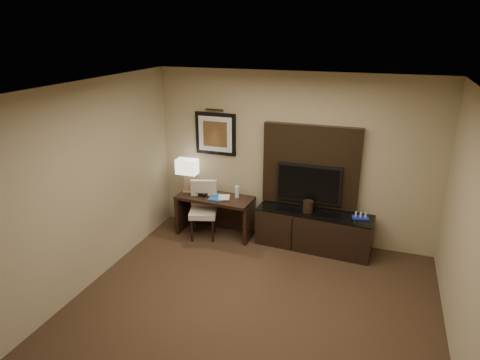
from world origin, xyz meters
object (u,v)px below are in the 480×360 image
at_px(water_bottle, 237,192).
at_px(desk_chair, 203,212).
at_px(table_lamp, 187,175).
at_px(desk, 215,215).
at_px(credenza, 313,230).
at_px(tv, 309,183).
at_px(minibar_tray, 361,216).
at_px(ice_bucket, 308,206).
at_px(desk_phone, 203,192).

bearing_deg(water_bottle, desk_chair, -151.95).
bearing_deg(table_lamp, desk_chair, -33.67).
bearing_deg(table_lamp, desk, -7.78).
xyz_separation_m(credenza, tv, (-0.14, 0.14, 0.71)).
xyz_separation_m(tv, minibar_tray, (0.83, -0.14, -0.36)).
relative_size(tv, water_bottle, 5.13).
distance_m(credenza, water_bottle, 1.37).
height_order(desk_chair, table_lamp, table_lamp).
bearing_deg(minibar_tray, tv, 170.37).
xyz_separation_m(desk_chair, water_bottle, (0.50, 0.27, 0.33)).
bearing_deg(ice_bucket, table_lamp, 178.84).
height_order(credenza, tv, tv).
height_order(tv, desk_phone, tv).
distance_m(tv, water_bottle, 1.18).
xyz_separation_m(table_lamp, desk_phone, (0.30, -0.06, -0.25)).
distance_m(desk, desk_phone, 0.44).
distance_m(desk_chair, water_bottle, 0.65).
relative_size(credenza, water_bottle, 9.12).
relative_size(credenza, tv, 1.78).
bearing_deg(water_bottle, tv, 5.27).
distance_m(table_lamp, desk_phone, 0.40).
relative_size(ice_bucket, minibar_tray, 0.76).
xyz_separation_m(desk, tv, (1.50, 0.19, 0.68)).
bearing_deg(tv, ice_bucket, -77.43).
height_order(table_lamp, water_bottle, table_lamp).
height_order(tv, water_bottle, tv).
bearing_deg(desk, credenza, 5.39).
bearing_deg(minibar_tray, desk_phone, -179.15).
bearing_deg(tv, table_lamp, -176.62).
distance_m(desk_chair, minibar_tray, 2.49).
xyz_separation_m(table_lamp, water_bottle, (0.88, 0.01, -0.20)).
distance_m(desk, credenza, 1.64).
height_order(desk, credenza, desk).
distance_m(desk_phone, water_bottle, 0.58).
bearing_deg(desk_chair, water_bottle, 10.91).
height_order(water_bottle, minibar_tray, water_bottle).
bearing_deg(desk_chair, minibar_tray, -11.80).
height_order(desk_phone, ice_bucket, ice_bucket).
bearing_deg(ice_bucket, minibar_tray, 1.49).
relative_size(desk_chair, desk_phone, 4.56).
xyz_separation_m(desk, credenza, (1.64, 0.05, -0.03)).
bearing_deg(credenza, table_lamp, -176.61).
xyz_separation_m(desk, minibar_tray, (2.33, 0.05, 0.32)).
height_order(table_lamp, ice_bucket, table_lamp).
bearing_deg(credenza, desk, -174.31).
height_order(tv, minibar_tray, tv).
distance_m(tv, minibar_tray, 0.91).
bearing_deg(credenza, desk_phone, -174.89).
relative_size(desk, minibar_tray, 5.28).
bearing_deg(tv, water_bottle, -174.73).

